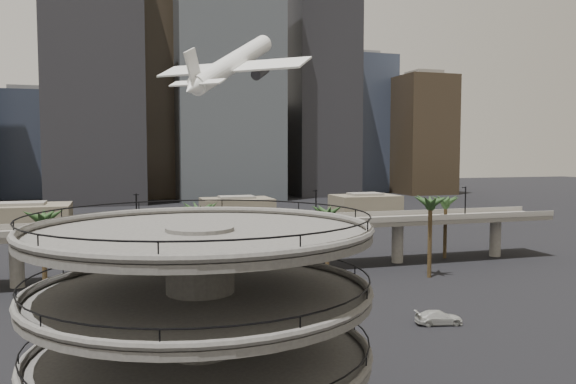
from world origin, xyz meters
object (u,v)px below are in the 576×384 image
object	(u,v)px
parking_ramp	(201,325)
car_b	(318,316)
car_c	(439,318)
car_a	(288,353)
airborne_jet	(233,64)
overpass	(226,232)

from	to	relation	value
parking_ramp	car_b	size ratio (longest dim) A/B	4.70
car_b	car_c	world-z (taller)	car_c
parking_ramp	car_b	bearing A→B (deg)	56.76
car_b	parking_ramp	bearing A→B (deg)	117.49
car_a	car_c	bearing A→B (deg)	-72.69
parking_ramp	car_c	size ratio (longest dim) A/B	3.87
airborne_jet	car_b	xyz separation A→B (m)	(0.36, -48.95, -38.08)
parking_ramp	car_b	xyz separation A→B (m)	(18.59, 28.37, -9.06)
overpass	car_b	bearing A→B (deg)	-79.65
parking_ramp	overpass	size ratio (longest dim) A/B	0.17
airborne_jet	overpass	bearing A→B (deg)	-154.76
car_a	car_b	distance (m)	13.31
overpass	car_a	bearing A→B (deg)	-92.35
parking_ramp	overpass	xyz separation A→B (m)	(13.00, 59.00, -2.50)
parking_ramp	airborne_jet	xyz separation A→B (m)	(18.23, 77.32, 29.02)
car_a	car_b	bearing A→B (deg)	-31.30
parking_ramp	car_a	distance (m)	22.54
car_a	parking_ramp	bearing A→B (deg)	148.77
overpass	airborne_jet	distance (m)	36.83
overpass	car_c	bearing A→B (deg)	-61.72
car_a	car_c	world-z (taller)	car_c
parking_ramp	car_c	bearing A→B (deg)	35.42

